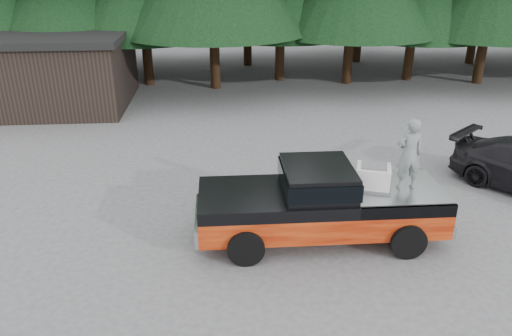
{
  "coord_description": "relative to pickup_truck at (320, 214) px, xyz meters",
  "views": [
    {
      "loc": [
        -0.85,
        -10.95,
        6.49
      ],
      "look_at": [
        -0.01,
        0.0,
        1.71
      ],
      "focal_mm": 35.0,
      "sensor_mm": 36.0,
      "label": 1
    }
  ],
  "objects": [
    {
      "name": "man_on_bed",
      "position": [
        1.99,
        -0.09,
        1.53
      ],
      "size": [
        0.64,
        0.43,
        1.72
      ],
      "primitive_type": "imported",
      "rotation": [
        0.0,
        0.0,
        3.17
      ],
      "color": "slate",
      "rests_on": "pickup_truck"
    },
    {
      "name": "truck_cab",
      "position": [
        -0.1,
        0.0,
        0.96
      ],
      "size": [
        1.66,
        1.9,
        0.59
      ],
      "primitive_type": "cube",
      "color": "black",
      "rests_on": "pickup_truck"
    },
    {
      "name": "air_compressor",
      "position": [
        1.22,
        -0.03,
        0.93
      ],
      "size": [
        0.93,
        0.84,
        0.53
      ],
      "primitive_type": "cube",
      "rotation": [
        0.0,
        0.0,
        -0.3
      ],
      "color": "silver",
      "rests_on": "pickup_truck"
    },
    {
      "name": "ground",
      "position": [
        -1.5,
        0.49,
        -0.67
      ],
      "size": [
        120.0,
        120.0,
        0.0
      ],
      "primitive_type": "plane",
      "color": "#4B4B4E",
      "rests_on": "ground"
    },
    {
      "name": "pickup_truck",
      "position": [
        0.0,
        0.0,
        0.0
      ],
      "size": [
        6.0,
        2.04,
        1.33
      ],
      "primitive_type": null,
      "color": "#C74917",
      "rests_on": "ground"
    },
    {
      "name": "utility_building",
      "position": [
        -10.5,
        12.49,
        1.0
      ],
      "size": [
        8.4,
        6.4,
        3.3
      ],
      "color": "black",
      "rests_on": "ground"
    }
  ]
}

